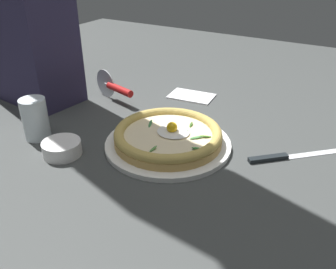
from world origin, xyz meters
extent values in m
cube|color=#3B3F3E|center=(0.00, 0.00, -0.01)|extent=(2.40, 2.40, 0.03)
cylinder|color=white|center=(-0.03, 0.03, 0.01)|extent=(0.31, 0.31, 0.01)
cylinder|color=tan|center=(-0.03, 0.03, 0.02)|extent=(0.26, 0.26, 0.02)
torus|color=tan|center=(-0.03, 0.03, 0.04)|extent=(0.26, 0.26, 0.02)
cylinder|color=#FAE4B5|center=(-0.03, 0.03, 0.03)|extent=(0.22, 0.22, 0.00)
ellipsoid|color=white|center=(-0.02, 0.04, 0.04)|extent=(0.08, 0.07, 0.01)
sphere|color=yellow|center=(-0.02, 0.04, 0.05)|extent=(0.03, 0.03, 0.03)
ellipsoid|color=#3D7D44|center=(-0.09, 0.05, 0.04)|extent=(0.02, 0.03, 0.01)
ellipsoid|color=#3D7828|center=(0.06, 0.06, 0.04)|extent=(0.03, 0.02, 0.01)
ellipsoid|color=#4D8E49|center=(0.04, 0.04, 0.04)|extent=(0.03, 0.03, 0.01)
ellipsoid|color=#559042|center=(-0.02, -0.05, 0.04)|extent=(0.01, 0.03, 0.01)
ellipsoid|color=#3D7A36|center=(0.00, 0.06, 0.04)|extent=(0.03, 0.01, 0.01)
ellipsoid|color=#2F7B32|center=(0.06, 0.00, 0.04)|extent=(0.02, 0.02, 0.01)
ellipsoid|color=#315A1C|center=(0.00, 0.10, 0.04)|extent=(0.01, 0.02, 0.01)
cylinder|color=white|center=(-0.22, -0.13, 0.02)|extent=(0.09, 0.09, 0.03)
cylinder|color=silver|center=(-0.36, 0.20, 0.04)|extent=(0.09, 0.03, 0.09)
cylinder|color=silver|center=(-0.35, 0.20, 0.04)|extent=(0.02, 0.01, 0.01)
cylinder|color=#AC1717|center=(-0.29, 0.18, 0.04)|extent=(0.11, 0.05, 0.02)
cube|color=silver|center=(0.29, 0.18, 0.00)|extent=(0.12, 0.12, 0.00)
cube|color=black|center=(0.20, 0.09, 0.01)|extent=(0.08, 0.08, 0.01)
cylinder|color=silver|center=(-0.34, -0.10, 0.05)|extent=(0.06, 0.06, 0.11)
cylinder|color=white|center=(-0.34, -0.10, 0.02)|extent=(0.06, 0.06, 0.05)
cube|color=white|center=(-0.12, 0.34, 0.00)|extent=(0.15, 0.10, 0.01)
camera|label=1|loc=(0.35, -0.62, 0.45)|focal=38.17mm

